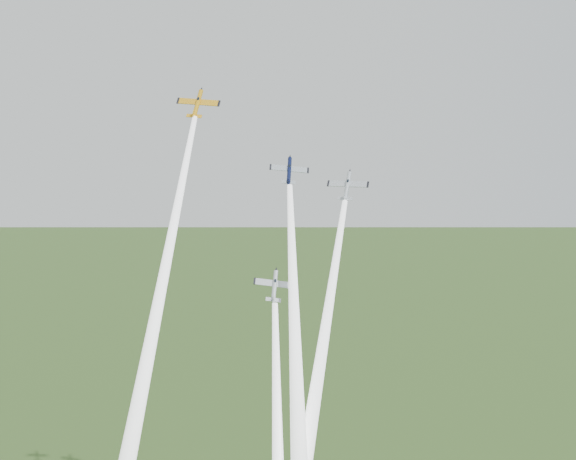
{
  "coord_description": "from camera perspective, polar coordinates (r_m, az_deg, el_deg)",
  "views": [
    {
      "loc": [
        -0.43,
        -127.66,
        105.37
      ],
      "look_at": [
        0.0,
        -6.0,
        92.0
      ],
      "focal_mm": 45.0,
      "sensor_mm": 36.0,
      "label": 1
    }
  ],
  "objects": [
    {
      "name": "plane_yellow",
      "position": [
        135.21,
        -7.16,
        9.87
      ],
      "size": [
        9.32,
        6.97,
        7.8
      ],
      "primitive_type": null,
      "rotation": [
        0.92,
        0.08,
        -0.15
      ],
      "color": "orange"
    },
    {
      "name": "smoke_trail_yellow",
      "position": [
        113.95,
        -10.26,
        -5.94
      ],
      "size": [
        9.81,
        47.42,
        61.55
      ],
      "primitive_type": null,
      "rotation": [
        -0.65,
        0.0,
        -0.15
      ],
      "color": "white"
    },
    {
      "name": "plane_navy",
      "position": [
        126.04,
        0.1,
        4.73
      ],
      "size": [
        7.34,
        5.32,
        6.77
      ],
      "primitive_type": null,
      "rotation": [
        0.92,
        0.09,
        0.04
      ],
      "color": "#0C1235"
    },
    {
      "name": "smoke_trail_navy",
      "position": [
        110.37,
        0.58,
        -9.12
      ],
      "size": [
        4.33,
        37.63,
        48.36
      ],
      "primitive_type": null,
      "rotation": [
        -0.65,
        0.0,
        0.04
      ],
      "color": "white"
    },
    {
      "name": "plane_silver_right",
      "position": [
        126.53,
        4.71,
        3.5
      ],
      "size": [
        8.67,
        7.18,
        6.67
      ],
      "primitive_type": null,
      "rotation": [
        0.92,
        0.02,
        -0.28
      ],
      "color": "#AFB5BD"
    },
    {
      "name": "smoke_trail_silver_right",
      "position": [
        111.38,
        2.45,
        -11.1
      ],
      "size": [
        13.74,
        38.66,
        50.9
      ],
      "primitive_type": null,
      "rotation": [
        -0.65,
        0.0,
        -0.28
      ],
      "color": "white"
    },
    {
      "name": "plane_silver_low",
      "position": [
        117.36,
        -1.06,
        -4.43
      ],
      "size": [
        7.59,
        5.35,
        7.04
      ],
      "primitive_type": null,
      "rotation": [
        0.92,
        0.13,
        0.04
      ],
      "color": "#AFB4BD"
    }
  ]
}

